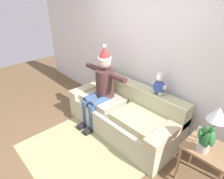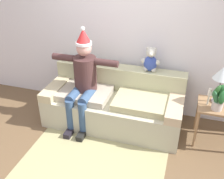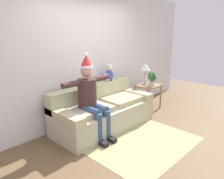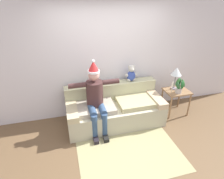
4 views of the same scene
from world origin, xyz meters
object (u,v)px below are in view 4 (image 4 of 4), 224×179
Objects in this scene: table_lamp at (176,72)px; candle_tall at (173,85)px; teddy_bear at (131,74)px; side_table at (176,94)px; couch at (114,109)px; person_seated at (96,97)px; potted_plant at (179,86)px.

candle_tall is (-0.12, -0.11, -0.26)m from table_lamp.
teddy_bear reaches higher than side_table.
candle_tall is at bearing -3.16° from couch.
table_lamp is (0.99, -0.25, 0.03)m from teddy_bear.
side_table is at bearing 7.37° from candle_tall.
person_seated is at bearing -159.63° from couch.
table_lamp is at bearing 110.28° from side_table.
couch is 1.36× the size of person_seated.
teddy_bear is at bearing 31.17° from couch.
couch reaches higher than side_table.
side_table is (1.50, -0.05, 0.18)m from couch.
potted_plant is at bearing 0.09° from person_seated.
candle_tall is at bearing 2.87° from person_seated.
candle_tall is (1.78, 0.09, -0.01)m from person_seated.
couch is 1.62m from table_lamp.
person_seated is 1.90m from potted_plant.
table_lamp is at bearing 89.06° from potted_plant.
candle_tall is (1.34, -0.07, 0.44)m from couch.
person_seated reaches higher than teddy_bear.
table_lamp is 2.17× the size of candle_tall.
couch is 5.45× the size of teddy_bear.
teddy_bear is 1.10m from potted_plant.
person_seated reaches higher than potted_plant.
teddy_bear is (0.91, 0.45, 0.22)m from person_seated.
potted_plant is 0.15m from candle_tall.
table_lamp is at bearing 6.08° from person_seated.
couch is 1.51m from side_table.
teddy_bear is at bearing 166.04° from table_lamp.
teddy_bear is at bearing 157.54° from candle_tall.
candle_tall is (-0.12, 0.09, -0.02)m from potted_plant.
teddy_bear is 0.63× the size of side_table.
table_lamp is at bearing 43.36° from candle_tall.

